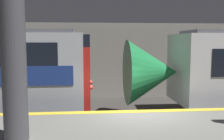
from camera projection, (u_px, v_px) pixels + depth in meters
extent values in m
cube|color=gold|center=(140.00, 111.00, 8.31)|extent=(40.00, 0.30, 0.01)
cube|color=#9E998E|center=(116.00, 61.00, 15.39)|extent=(50.00, 0.15, 4.39)
cylinder|color=#47474C|center=(13.00, 51.00, 5.72)|extent=(0.54, 0.54, 3.99)
cone|color=#238447|center=(152.00, 72.00, 11.23)|extent=(2.20, 2.79, 2.79)
sphere|color=#F2EFCC|center=(130.00, 83.00, 11.19)|extent=(0.20, 0.20, 0.20)
cube|color=red|center=(87.00, 75.00, 10.99)|extent=(0.25, 2.88, 2.38)
cube|color=black|center=(87.00, 47.00, 10.86)|extent=(0.25, 2.59, 0.95)
sphere|color=#EA4C42|center=(91.00, 87.00, 10.40)|extent=(0.18, 0.18, 0.18)
sphere|color=#EA4C42|center=(91.00, 82.00, 11.71)|extent=(0.18, 0.18, 0.18)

